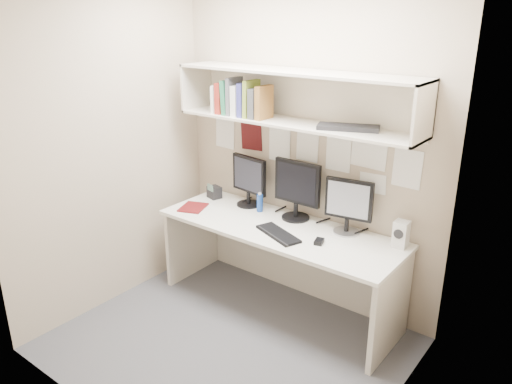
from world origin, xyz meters
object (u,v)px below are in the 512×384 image
Objects in this scene: monitor_left at (249,179)px; maroon_notebook at (193,207)px; monitor_right at (349,204)px; desk_phone at (214,192)px; speaker at (401,234)px; keyboard at (278,234)px; monitor_center at (297,188)px; desk at (279,267)px.

monitor_left reaches higher than maroon_notebook.
desk_phone is at bearing 172.93° from monitor_right.
monitor_right is 0.44m from speaker.
monitor_right is at bearing 8.17° from monitor_left.
keyboard is 0.90m from maroon_notebook.
keyboard is at bearing -156.94° from speaker.
monitor_center is (0.49, -0.00, 0.02)m from monitor_left.
maroon_notebook is at bearing -69.16° from desk_phone.
maroon_notebook is 0.31m from desk_phone.
keyboard is 2.08× the size of speaker.
monitor_center is at bearing 123.31° from keyboard.
speaker is at bearing -8.78° from monitor_right.
speaker is at bearing 46.02° from keyboard.
keyboard is (0.08, -0.36, -0.25)m from monitor_center.
monitor_left is at bearing 178.69° from speaker.
desk is 4.84× the size of keyboard.
desk is at bearing 4.96° from desk_phone.
monitor_center is (0.01, 0.22, 0.63)m from desk.
desk_phone reaches higher than keyboard.
monitor_left is at bearing -179.30° from monitor_center.
monitor_left is (-0.48, 0.22, 0.60)m from desk.
speaker is 1.42× the size of desk_phone.
speaker is (0.42, 0.01, -0.13)m from monitor_right.
speaker is 0.82× the size of maroon_notebook.
speaker reaches higher than maroon_notebook.
desk is 0.41m from keyboard.
keyboard is at bearing -20.97° from maroon_notebook.
desk_phone is at bearing 74.32° from maroon_notebook.
keyboard is (-0.39, -0.36, -0.22)m from monitor_right.
speaker is (0.89, 0.01, -0.16)m from monitor_center.
speaker is at bearing 1.06° from monitor_center.
monitor_right reaches higher than desk.
monitor_center is at bearing 19.74° from desk_phone.
monitor_left reaches higher than desk.
monitor_left is at bearing 24.78° from desk_phone.
monitor_right reaches higher than speaker.
desk is at bearing -167.50° from speaker.
desk is 4.13× the size of monitor_center.
monitor_right reaches higher than desk_phone.
keyboard is (0.09, -0.15, 0.37)m from desk.
monitor_left is 0.71m from keyboard.
monitor_left is 0.90× the size of monitor_center.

